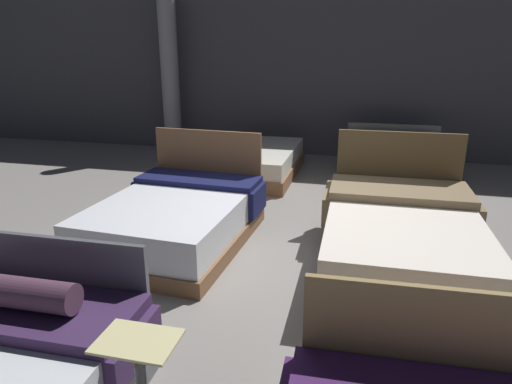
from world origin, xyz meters
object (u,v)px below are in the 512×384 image
at_px(bed_3, 401,239).
at_px(bed_2, 176,218).
at_px(bed_4, 247,161).
at_px(support_pillar, 169,61).
at_px(bed_5, 394,169).

bearing_deg(bed_3, bed_2, 177.71).
bearing_deg(bed_2, bed_4, 92.09).
bearing_deg(support_pillar, bed_4, -34.98).
distance_m(bed_2, bed_3, 2.30).
height_order(bed_2, bed_5, bed_2).
height_order(bed_2, support_pillar, support_pillar).
xyz_separation_m(bed_3, support_pillar, (-4.11, 4.14, 1.45)).
xyz_separation_m(bed_2, support_pillar, (-1.81, 4.08, 1.48)).
height_order(bed_4, support_pillar, support_pillar).
bearing_deg(bed_4, bed_2, -90.74).
bearing_deg(support_pillar, bed_2, -66.13).
distance_m(bed_2, bed_4, 2.78).
distance_m(bed_2, support_pillar, 4.70).
distance_m(bed_3, bed_4, 3.62).
xyz_separation_m(bed_4, bed_5, (2.32, 0.07, -0.01)).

